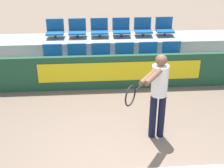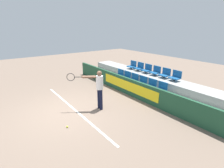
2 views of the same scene
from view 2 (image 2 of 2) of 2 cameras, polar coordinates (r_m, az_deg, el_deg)
The scene contains 19 objects.
ground_plane at distance 7.58m, azimuth -14.69°, elevation -8.65°, with size 30.00×30.00×0.00m, color #7A6656.
court_baseline at distance 7.69m, azimuth -12.30°, elevation -8.00°, with size 6.12×0.08×0.01m.
barrier_wall at distance 9.02m, azimuth 5.04°, elevation -0.63°, with size 9.70×0.14×0.87m.
bleacher_tier_front at distance 9.49m, azimuth 7.71°, elevation -1.27°, with size 9.30×1.04×0.39m.
bleacher_tier_middle at distance 10.15m, azimuth 11.99°, elevation 0.97°, with size 9.30×1.04×0.79m.
stadium_chair_0 at distance 10.57m, azimuth 2.38°, elevation 3.30°, with size 0.49×0.40×0.51m.
stadium_chair_1 at distance 10.10m, azimuth 4.61°, elevation 2.54°, with size 0.49×0.40×0.51m.
stadium_chair_2 at distance 9.66m, azimuth 7.05°, elevation 1.71°, with size 0.49×0.40×0.51m.
stadium_chair_3 at distance 9.23m, azimuth 9.71°, elevation 0.79°, with size 0.49×0.40×0.51m.
stadium_chair_4 at distance 8.83m, azimuth 12.62°, elevation -0.22°, with size 0.49×0.40×0.51m.
stadium_chair_5 at distance 8.46m, azimuth 15.80°, elevation -1.32°, with size 0.49×0.40×0.51m.
stadium_chair_6 at distance 11.13m, azimuth 6.60°, elevation 6.07°, with size 0.49×0.40×0.51m.
stadium_chair_7 at distance 10.69m, azimuth 8.89°, elevation 5.45°, with size 0.49×0.40×0.51m.
stadium_chair_8 at distance 10.27m, azimuth 11.37°, elevation 4.78°, with size 0.49×0.40×0.51m.
stadium_chair_9 at distance 9.88m, azimuth 14.05°, elevation 4.04°, with size 0.49×0.40×0.51m.
stadium_chair_10 at distance 9.50m, azimuth 16.94°, elevation 3.23°, with size 0.49×0.40×0.51m.
stadium_chair_11 at distance 9.16m, azimuth 20.05°, elevation 2.34°, with size 0.49×0.40×0.51m.
tennis_player at distance 7.19m, azimuth -4.60°, elevation -0.73°, with size 0.89×1.24×1.67m.
tennis_ball at distance 6.46m, azimuth -14.43°, elevation -13.39°, with size 0.07×0.07×0.07m.
Camera 2 is at (6.37, -2.33, 3.38)m, focal length 28.00 mm.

